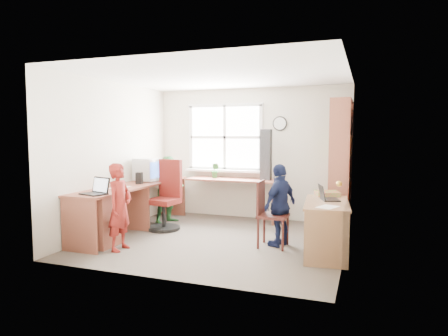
% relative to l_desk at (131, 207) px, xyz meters
% --- Properties ---
extents(room, '(3.64, 3.44, 2.44)m').
position_rel_l_desk_xyz_m(room, '(1.32, 0.38, 0.76)').
color(room, '#4C443C').
rests_on(room, ground).
extents(l_desk, '(2.38, 2.95, 0.75)m').
position_rel_l_desk_xyz_m(l_desk, '(0.00, 0.00, 0.00)').
color(l_desk, brown).
rests_on(l_desk, ground).
extents(right_desk, '(0.66, 1.24, 0.69)m').
position_rel_l_desk_xyz_m(right_desk, '(2.87, 0.13, 0.04)').
color(right_desk, '#886244').
rests_on(right_desk, ground).
extents(bookshelf, '(0.30, 1.02, 2.10)m').
position_rel_l_desk_xyz_m(bookshelf, '(2.96, 1.47, 0.55)').
color(bookshelf, brown).
rests_on(bookshelf, ground).
extents(swivel_chair, '(0.59, 0.59, 1.14)m').
position_rel_l_desk_xyz_m(swivel_chair, '(0.26, 0.65, 0.03)').
color(swivel_chair, black).
rests_on(swivel_chair, ground).
extents(wooden_chair, '(0.40, 0.40, 0.92)m').
position_rel_l_desk_xyz_m(wooden_chair, '(2.08, 0.21, 0.04)').
color(wooden_chair, '#461C17').
rests_on(wooden_chair, ground).
extents(crt_monitor, '(0.46, 0.43, 0.39)m').
position_rel_l_desk_xyz_m(crt_monitor, '(-0.21, 0.87, 0.49)').
color(crt_monitor, silver).
rests_on(crt_monitor, l_desk).
extents(laptop_left, '(0.39, 0.35, 0.23)m').
position_rel_l_desk_xyz_m(laptop_left, '(-0.10, -0.67, 0.35)').
color(laptop_left, black).
rests_on(laptop_left, l_desk).
extents(laptop_right, '(0.33, 0.36, 0.20)m').
position_rel_l_desk_xyz_m(laptop_right, '(2.86, 0.27, 0.28)').
color(laptop_right, black).
rests_on(laptop_right, right_desk).
extents(speaker_a, '(0.11, 0.11, 0.19)m').
position_rel_l_desk_xyz_m(speaker_a, '(-0.15, 0.49, 0.39)').
color(speaker_a, black).
rests_on(speaker_a, l_desk).
extents(speaker_b, '(0.10, 0.10, 0.17)m').
position_rel_l_desk_xyz_m(speaker_b, '(-0.21, 1.13, 0.38)').
color(speaker_b, black).
rests_on(speaker_b, l_desk).
extents(cd_tower, '(0.18, 0.16, 0.90)m').
position_rel_l_desk_xyz_m(cd_tower, '(1.66, 1.74, 0.74)').
color(cd_tower, black).
rests_on(cd_tower, l_desk).
extents(game_box, '(0.40, 0.40, 0.06)m').
position_rel_l_desk_xyz_m(game_box, '(2.83, 0.66, 0.26)').
color(game_box, red).
rests_on(game_box, right_desk).
extents(paper_a, '(0.27, 0.35, 0.00)m').
position_rel_l_desk_xyz_m(paper_a, '(-0.19, 0.00, 0.30)').
color(paper_a, silver).
rests_on(paper_a, l_desk).
extents(paper_b, '(0.28, 0.33, 0.00)m').
position_rel_l_desk_xyz_m(paper_b, '(2.92, -0.24, 0.23)').
color(paper_b, silver).
rests_on(paper_b, right_desk).
extents(potted_plant, '(0.18, 0.16, 0.28)m').
position_rel_l_desk_xyz_m(potted_plant, '(0.70, 1.72, 0.43)').
color(potted_plant, '#29662D').
rests_on(potted_plant, l_desk).
extents(person_red, '(0.29, 0.43, 1.18)m').
position_rel_l_desk_xyz_m(person_red, '(0.24, -0.64, 0.13)').
color(person_red, maroon).
rests_on(person_red, ground).
extents(person_green, '(0.64, 0.70, 1.17)m').
position_rel_l_desk_xyz_m(person_green, '(0.10, 1.08, 0.13)').
color(person_green, '#2D7238').
rests_on(person_green, ground).
extents(person_navy, '(0.52, 0.73, 1.15)m').
position_rel_l_desk_xyz_m(person_navy, '(2.23, 0.30, 0.12)').
color(person_navy, '#141C40').
rests_on(person_navy, ground).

